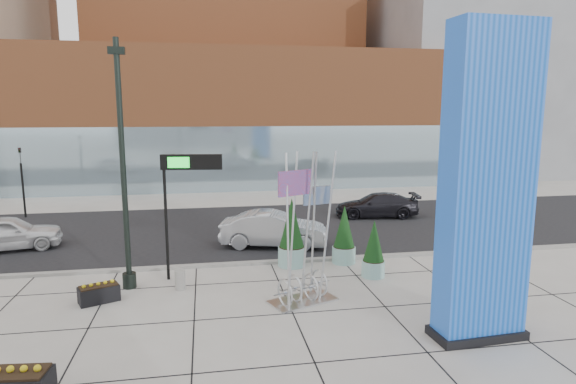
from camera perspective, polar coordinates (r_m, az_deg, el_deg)
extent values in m
plane|color=#9E9991|center=(16.10, -3.68, -13.00)|extent=(160.00, 160.00, 0.00)
cube|color=black|center=(25.59, -6.13, -4.40)|extent=(80.00, 12.00, 0.02)
cube|color=gray|center=(19.82, -4.95, -8.42)|extent=(80.00, 0.30, 0.12)
cube|color=#AF5E32|center=(41.87, -6.46, 8.63)|extent=(34.00, 10.00, 11.00)
cube|color=#8CA5B2|center=(37.26, -5.92, 3.90)|extent=(34.00, 0.60, 5.00)
cube|color=slate|center=(54.37, 21.06, 11.97)|extent=(20.00, 18.00, 18.00)
cube|color=blue|center=(13.68, 22.48, 0.64)|extent=(2.41, 1.10, 8.45)
cube|color=black|center=(14.84, 21.42, -15.23)|extent=(2.61, 1.30, 0.23)
cylinder|color=black|center=(17.28, -18.97, 2.75)|extent=(0.19, 0.19, 8.55)
cylinder|color=black|center=(18.17, -18.27, -9.90)|extent=(0.47, 0.47, 0.53)
cube|color=black|center=(17.28, -19.69, 15.51)|extent=(0.54, 0.26, 0.24)
cube|color=silver|center=(16.20, 1.74, -12.72)|extent=(2.43, 1.82, 0.06)
cylinder|color=silver|center=(15.13, -0.64, -4.58)|extent=(0.09, 0.09, 4.95)
cylinder|color=silver|center=(15.53, 0.60, -4.21)|extent=(0.09, 0.09, 4.95)
cylinder|color=silver|center=(15.37, 2.23, -4.37)|extent=(0.09, 0.09, 4.95)
cylinder|color=silver|center=(15.74, 3.59, -4.04)|extent=(0.09, 0.09, 4.95)
cylinder|color=silver|center=(15.38, 4.88, -4.38)|extent=(0.09, 0.09, 4.95)
torus|color=silver|center=(15.82, -0.86, -11.54)|extent=(0.40, 0.86, 0.90)
torus|color=silver|center=(16.09, 0.80, -11.18)|extent=(0.40, 0.86, 0.90)
torus|color=silver|center=(16.00, 2.71, -11.31)|extent=(0.40, 0.86, 0.90)
torus|color=silver|center=(16.29, 4.29, -10.94)|extent=(0.40, 0.86, 0.90)
cube|color=red|center=(15.09, 0.72, 1.14)|extent=(1.18, 0.62, 0.79)
cube|color=silver|center=(15.46, 3.89, -0.54)|extent=(0.97, 0.32, 0.59)
cylinder|color=gray|center=(17.49, -12.67, -10.12)|extent=(0.36, 0.36, 0.70)
cylinder|color=black|center=(18.07, -14.25, -3.12)|extent=(0.11, 0.11, 4.59)
cube|color=black|center=(17.68, -11.35, 3.54)|extent=(2.19, 0.45, 0.55)
cube|color=#19D833|center=(17.58, -12.78, 3.46)|extent=(0.76, 0.11, 0.38)
cylinder|color=#92C4BE|center=(18.64, 10.06, -8.92)|extent=(0.87, 0.87, 0.61)
cylinder|color=black|center=(18.55, 10.08, -8.03)|extent=(0.80, 0.80, 0.05)
cone|color=black|center=(18.33, 10.16, -5.68)|extent=(0.79, 0.79, 1.57)
cylinder|color=#92C4BE|center=(20.07, 6.62, -7.39)|extent=(0.96, 0.96, 0.67)
cylinder|color=black|center=(19.98, 6.64, -6.47)|extent=(0.88, 0.88, 0.06)
cone|color=black|center=(19.76, 6.69, -4.07)|extent=(0.86, 0.86, 1.73)
cylinder|color=#92C4BE|center=(19.57, 0.44, -7.62)|extent=(1.11, 1.11, 0.77)
cylinder|color=black|center=(19.46, 0.44, -6.53)|extent=(1.02, 1.02, 0.07)
cone|color=black|center=(19.20, 0.44, -3.68)|extent=(0.99, 0.99, 1.99)
cube|color=black|center=(17.23, -21.50, -11.18)|extent=(1.38, 1.07, 0.53)
cube|color=black|center=(17.13, -21.56, -10.29)|extent=(1.27, 0.95, 0.05)
cube|color=black|center=(12.39, -30.02, -18.09)|extent=(1.51, 0.82, 0.07)
imported|color=white|center=(24.97, -30.39, -4.24)|extent=(4.81, 2.69, 1.55)
imported|color=#B3B5BC|center=(22.11, -1.69, -4.48)|extent=(5.13, 2.82, 1.60)
imported|color=black|center=(28.72, 10.47, -1.56)|extent=(5.04, 2.64, 1.39)
cylinder|color=black|center=(31.90, -28.88, 0.15)|extent=(0.12, 0.12, 3.20)
imported|color=black|center=(31.67, -29.18, 3.81)|extent=(0.15, 0.18, 0.90)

